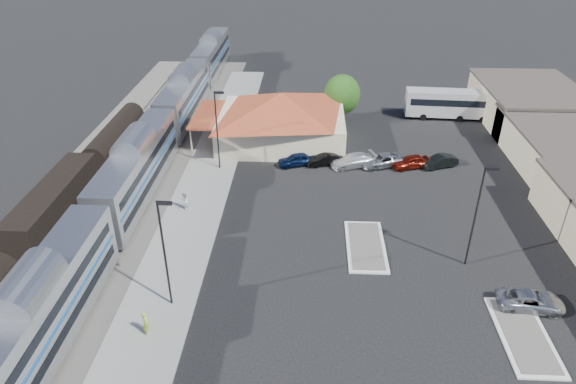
{
  "coord_description": "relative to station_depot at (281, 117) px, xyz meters",
  "views": [
    {
      "loc": [
        -1.05,
        -34.4,
        26.28
      ],
      "look_at": [
        -2.94,
        6.34,
        2.8
      ],
      "focal_mm": 32.0,
      "sensor_mm": 36.0,
      "label": 1
    }
  ],
  "objects": [
    {
      "name": "freight_cars",
      "position": [
        -19.44,
        -19.77,
        -1.21
      ],
      "size": [
        2.8,
        46.0,
        4.0
      ],
      "color": "black",
      "rests_on": "ground"
    },
    {
      "name": "lamp_plat_s",
      "position": [
        -6.34,
        -30.0,
        2.21
      ],
      "size": [
        1.08,
        0.25,
        9.0
      ],
      "color": "black",
      "rests_on": "ground"
    },
    {
      "name": "parked_car_b",
      "position": [
        5.21,
        -6.39,
        -2.44
      ],
      "size": [
        4.41,
        2.57,
        1.37
      ],
      "primitive_type": "imported",
      "rotation": [
        0.0,
        0.0,
        -1.28
      ],
      "color": "black",
      "rests_on": "ground"
    },
    {
      "name": "parked_car_c",
      "position": [
        8.41,
        -6.69,
        -2.39
      ],
      "size": [
        5.5,
        3.58,
        1.48
      ],
      "primitive_type": "imported",
      "rotation": [
        0.0,
        0.0,
        -1.25
      ],
      "color": "silver",
      "rests_on": "ground"
    },
    {
      "name": "parked_car_e",
      "position": [
        14.81,
        -6.69,
        -2.39
      ],
      "size": [
        4.65,
        2.96,
        1.47
      ],
      "primitive_type": "imported",
      "rotation": [
        0.0,
        0.0,
        -1.27
      ],
      "color": "maroon",
      "rests_on": "ground"
    },
    {
      "name": "person_a",
      "position": [
        -7.34,
        -33.11,
        -1.99
      ],
      "size": [
        0.67,
        0.82,
        1.92
      ],
      "primitive_type": "imported",
      "rotation": [
        0.0,
        0.0,
        1.93
      ],
      "color": "#B5D342",
      "rests_on": "platform"
    },
    {
      "name": "parked_car_d",
      "position": [
        11.61,
        -6.39,
        -2.43
      ],
      "size": [
        5.53,
        3.9,
        1.4
      ],
      "primitive_type": "imported",
      "rotation": [
        0.0,
        0.0,
        -1.22
      ],
      "color": "gray",
      "rests_on": "ground"
    },
    {
      "name": "parked_car_f",
      "position": [
        18.01,
        -6.39,
        -2.44
      ],
      "size": [
        4.45,
        2.91,
        1.38
      ],
      "primitive_type": "imported",
      "rotation": [
        0.0,
        0.0,
        -1.19
      ],
      "color": "black",
      "rests_on": "ground"
    },
    {
      "name": "parked_car_a",
      "position": [
        2.01,
        -6.69,
        -2.43
      ],
      "size": [
        4.45,
        2.93,
        1.41
      ],
      "primitive_type": "imported",
      "rotation": [
        0.0,
        0.0,
        -1.24
      ],
      "color": "#0C1A3E",
      "rests_on": "ground"
    },
    {
      "name": "suv",
      "position": [
        19.94,
        -29.07,
        -2.46
      ],
      "size": [
        5.0,
        2.61,
        1.34
      ],
      "primitive_type": "imported",
      "rotation": [
        0.0,
        0.0,
        1.49
      ],
      "color": "#9EA0A6",
      "rests_on": "ground"
    },
    {
      "name": "traffic_island_north",
      "position": [
        18.56,
        -32.0,
        -3.03
      ],
      "size": [
        3.3,
        7.5,
        0.21
      ],
      "color": "silver",
      "rests_on": "ground"
    },
    {
      "name": "ground",
      "position": [
        4.56,
        -24.0,
        -3.13
      ],
      "size": [
        280.0,
        280.0,
        0.0
      ],
      "primitive_type": "plane",
      "color": "black",
      "rests_on": "ground"
    },
    {
      "name": "coach_bus",
      "position": [
        22.45,
        8.53,
        -0.91
      ],
      "size": [
        12.17,
        3.36,
        3.86
      ],
      "rotation": [
        0.0,
        0.0,
        1.51
      ],
      "color": "silver",
      "rests_on": "ground"
    },
    {
      "name": "railbed",
      "position": [
        -16.44,
        -16.0,
        -3.07
      ],
      "size": [
        16.0,
        100.0,
        0.12
      ],
      "primitive_type": "cube",
      "color": "#4C4944",
      "rests_on": "ground"
    },
    {
      "name": "lamp_plat_n",
      "position": [
        -6.34,
        -8.0,
        2.21
      ],
      "size": [
        1.08,
        0.25,
        9.0
      ],
      "color": "black",
      "rests_on": "ground"
    },
    {
      "name": "traffic_island_south",
      "position": [
        8.56,
        -22.0,
        -3.03
      ],
      "size": [
        3.3,
        7.5,
        0.21
      ],
      "color": "silver",
      "rests_on": "ground"
    },
    {
      "name": "passenger_train",
      "position": [
        -13.44,
        -14.17,
        -0.26
      ],
      "size": [
        3.0,
        104.0,
        5.55
      ],
      "color": "silver",
      "rests_on": "ground"
    },
    {
      "name": "platform",
      "position": [
        -7.44,
        -18.0,
        -3.04
      ],
      "size": [
        5.5,
        92.0,
        0.18
      ],
      "primitive_type": "cube",
      "color": "gray",
      "rests_on": "ground"
    },
    {
      "name": "tree_depot",
      "position": [
        7.56,
        6.0,
        0.89
      ],
      "size": [
        4.71,
        4.71,
        6.63
      ],
      "color": "#382314",
      "rests_on": "ground"
    },
    {
      "name": "person_b",
      "position": [
        -8.33,
        -16.9,
        -2.01
      ],
      "size": [
        0.73,
        0.93,
        1.88
      ],
      "primitive_type": "imported",
      "rotation": [
        0.0,
        0.0,
        -1.54
      ],
      "color": "white",
      "rests_on": "platform"
    },
    {
      "name": "station_depot",
      "position": [
        0.0,
        0.0,
        0.0
      ],
      "size": [
        18.35,
        12.24,
        6.2
      ],
      "color": "#BFB18C",
      "rests_on": "ground"
    },
    {
      "name": "lamp_lot",
      "position": [
        16.66,
        -24.0,
        2.21
      ],
      "size": [
        1.08,
        0.25,
        9.0
      ],
      "color": "black",
      "rests_on": "ground"
    }
  ]
}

